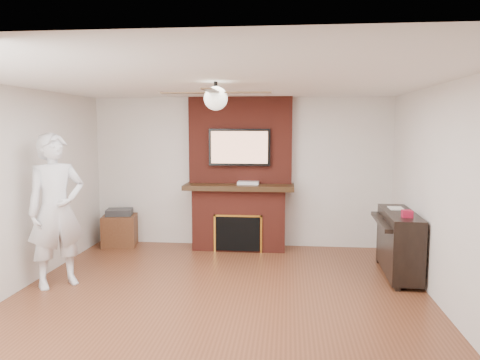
# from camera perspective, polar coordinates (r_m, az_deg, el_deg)

# --- Properties ---
(room_shell) EXTENTS (5.36, 5.86, 2.86)m
(room_shell) POSITION_cam_1_polar(r_m,az_deg,el_deg) (5.18, -2.91, -1.98)
(room_shell) COLOR #5A2E1A
(room_shell) RESTS_ON ground
(fireplace) EXTENTS (1.78, 0.64, 2.50)m
(fireplace) POSITION_cam_1_polar(r_m,az_deg,el_deg) (7.72, -0.03, -1.06)
(fireplace) COLOR maroon
(fireplace) RESTS_ON ground
(tv) EXTENTS (1.00, 0.08, 0.60)m
(tv) POSITION_cam_1_polar(r_m,az_deg,el_deg) (7.62, -0.06, 4.01)
(tv) COLOR black
(tv) RESTS_ON fireplace
(ceiling_fan) EXTENTS (1.21, 1.21, 0.31)m
(ceiling_fan) POSITION_cam_1_polar(r_m,az_deg,el_deg) (5.14, -2.98, 10.04)
(ceiling_fan) COLOR black
(ceiling_fan) RESTS_ON room_shell
(person) EXTENTS (0.84, 0.84, 1.94)m
(person) POSITION_cam_1_polar(r_m,az_deg,el_deg) (6.31, -21.48, -3.46)
(person) COLOR silver
(person) RESTS_ON ground
(side_table) EXTENTS (0.63, 0.63, 0.63)m
(side_table) POSITION_cam_1_polar(r_m,az_deg,el_deg) (8.24, -14.42, -5.77)
(side_table) COLOR #4F2A16
(side_table) RESTS_ON ground
(piano) EXTENTS (0.54, 1.35, 0.97)m
(piano) POSITION_cam_1_polar(r_m,az_deg,el_deg) (6.72, 18.76, -7.14)
(piano) COLOR black
(piano) RESTS_ON ground
(cable_box) EXTENTS (0.35, 0.21, 0.05)m
(cable_box) POSITION_cam_1_polar(r_m,az_deg,el_deg) (7.60, 1.02, -0.35)
(cable_box) COLOR silver
(cable_box) RESTS_ON fireplace
(candle_orange) EXTENTS (0.07, 0.07, 0.11)m
(candle_orange) POSITION_cam_1_polar(r_m,az_deg,el_deg) (7.71, -1.87, -8.20)
(candle_orange) COLOR #C26716
(candle_orange) RESTS_ON ground
(candle_green) EXTENTS (0.07, 0.07, 0.10)m
(candle_green) POSITION_cam_1_polar(r_m,az_deg,el_deg) (7.72, -0.37, -8.23)
(candle_green) COLOR #3E8F39
(candle_green) RESTS_ON ground
(candle_cream) EXTENTS (0.08, 0.08, 0.11)m
(candle_cream) POSITION_cam_1_polar(r_m,az_deg,el_deg) (7.71, 0.72, -8.19)
(candle_cream) COLOR beige
(candle_cream) RESTS_ON ground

